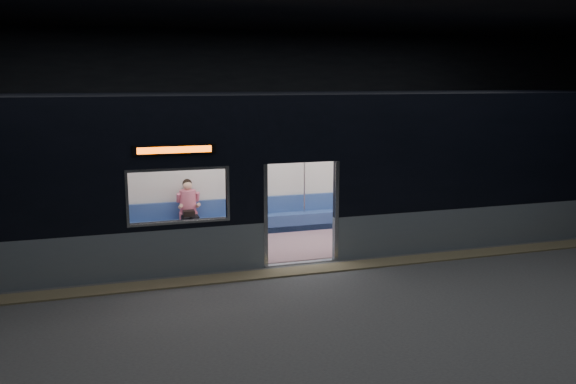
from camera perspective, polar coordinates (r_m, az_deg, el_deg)
name	(u,v)px	position (r m, az deg, el deg)	size (l,w,h in m)	color
station_floor	(319,280)	(11.40, 2.93, -8.19)	(24.00, 14.00, 0.01)	#47494C
station_envelope	(321,78)	(10.79, 3.11, 10.59)	(24.00, 14.00, 5.00)	black
tactile_strip	(309,270)	(11.88, 2.00, -7.29)	(22.80, 0.50, 0.03)	#8C7F59
metro_car	(279,163)	(13.33, -0.81, 2.76)	(18.00, 3.04, 3.35)	gray
passenger	(188,206)	(14.08, -9.30, -1.29)	(0.40, 0.69, 1.37)	black
handbag	(189,213)	(13.89, -9.26, -1.98)	(0.25, 0.22, 0.13)	black
transit_map	(446,163)	(16.64, 14.61, 2.67)	(0.98, 0.03, 0.63)	white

